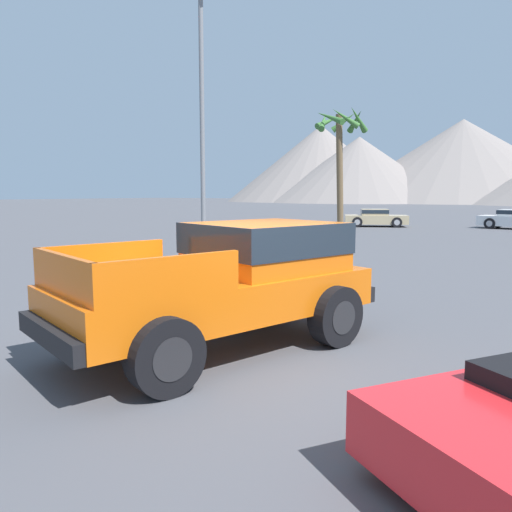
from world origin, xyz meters
TOP-DOWN VIEW (x-y plane):
  - ground_plane at (0.00, 0.00)m, footprint 320.00×320.00m
  - orange_pickup_truck at (-0.35, 0.30)m, footprint 3.25×5.16m
  - parked_car_tan at (-7.94, 26.58)m, footprint 4.44×3.38m
  - street_lamp_post at (-5.76, 6.08)m, footprint 0.90×0.24m
  - palm_tree_tall at (-8.08, 20.89)m, footprint 2.75×2.85m
  - distant_mountain_range at (-18.23, 117.79)m, footprint 132.20×73.71m

SIDE VIEW (x-z plane):
  - ground_plane at x=0.00m, z-range 0.00..0.00m
  - parked_car_tan at x=-7.94m, z-range 0.02..1.18m
  - orange_pickup_truck at x=-0.35m, z-range 0.13..1.92m
  - street_lamp_post at x=-5.76m, z-range 0.79..9.02m
  - palm_tree_tall at x=-8.08m, z-range 1.81..8.77m
  - distant_mountain_range at x=-18.23m, z-range -1.09..18.77m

